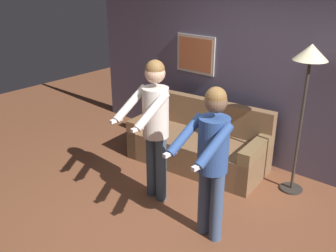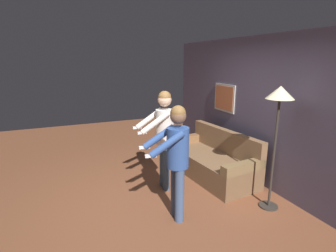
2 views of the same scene
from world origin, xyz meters
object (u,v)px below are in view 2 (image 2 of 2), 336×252
couch (212,161)px  torchiere_lamp (279,105)px  person_standing_right (176,154)px  person_standing_left (164,131)px

couch → torchiere_lamp: (1.32, 0.18, 1.31)m
person_standing_right → torchiere_lamp: bearing=78.1°
person_standing_left → person_standing_right: 0.93m
torchiere_lamp → person_standing_right: (-0.30, -1.43, -0.62)m
couch → person_standing_left: (0.12, -1.06, 0.75)m
couch → torchiere_lamp: torchiere_lamp is taller
couch → person_standing_right: 1.76m
couch → person_standing_left: person_standing_left is taller
torchiere_lamp → person_standing_right: bearing=-101.9°
couch → torchiere_lamp: bearing=7.7°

